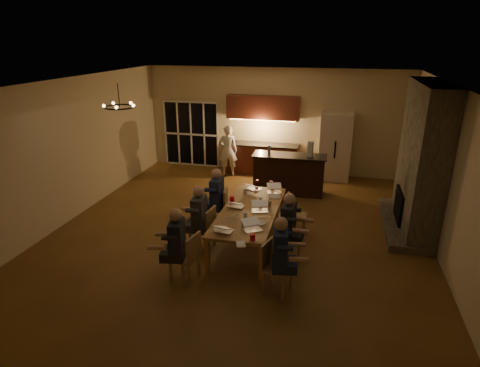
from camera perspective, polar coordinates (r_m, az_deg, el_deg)
name	(u,v)px	position (r m, az deg, el deg)	size (l,w,h in m)	color
floor	(239,233)	(8.83, -0.18, -7.09)	(9.00, 9.00, 0.00)	brown
back_wall	(274,121)	(12.53, 4.85, 8.84)	(8.00, 0.04, 3.20)	#C7B78C
left_wall	(67,151)	(9.95, -23.35, 4.27)	(0.04, 9.00, 3.20)	#C7B78C
right_wall	(452,179)	(8.28, 27.93, 0.58)	(0.04, 9.00, 3.20)	#C7B78C
ceiling	(239,82)	(7.89, -0.20, 14.17)	(8.00, 9.00, 0.04)	white
french_doors	(191,134)	(13.27, -6.93, 6.97)	(1.86, 0.08, 2.10)	black
fireplace	(422,159)	(9.33, 24.43, 3.14)	(0.58, 2.50, 3.20)	#6A6353
kitchenette	(262,136)	(12.35, 3.17, 6.82)	(2.24, 0.68, 2.40)	#60281B
refrigerator	(335,147)	(12.16, 13.39, 5.10)	(0.90, 0.68, 2.00)	beige
dining_table	(250,227)	(8.28, 1.37, -6.13)	(1.10, 2.72, 0.75)	tan
bar_island	(289,174)	(10.94, 6.96, 1.33)	(1.96, 0.68, 1.08)	black
chair_left_near	(184,256)	(7.16, -7.92, -10.24)	(0.44, 0.44, 0.89)	tan
chair_left_mid	(202,228)	(8.09, -5.42, -6.33)	(0.44, 0.44, 0.89)	tan
chair_left_far	(217,207)	(9.01, -3.31, -3.41)	(0.44, 0.44, 0.89)	tan
chair_right_near	(278,268)	(6.80, 5.37, -11.88)	(0.44, 0.44, 0.89)	tan
chair_right_mid	(290,239)	(7.70, 7.08, -7.87)	(0.44, 0.44, 0.89)	tan
chair_right_far	(296,215)	(8.69, 7.96, -4.51)	(0.44, 0.44, 0.89)	tan
person_left_near	(177,246)	(6.99, -8.91, -8.76)	(0.60, 0.60, 1.38)	#22252C
person_right_near	(280,256)	(6.65, 5.69, -10.23)	(0.60, 0.60, 1.38)	navy
person_left_mid	(199,219)	(7.90, -5.80, -5.05)	(0.60, 0.60, 1.38)	#3E4249
person_right_mid	(288,228)	(7.58, 6.85, -6.25)	(0.60, 0.60, 1.38)	#22252C
person_left_far	(217,199)	(8.85, -3.30, -2.15)	(0.60, 0.60, 1.38)	navy
standing_person	(228,151)	(12.23, -1.73, 4.67)	(0.57, 0.37, 1.56)	silver
chandelier	(120,107)	(8.32, -16.73, 10.39)	(0.62, 0.62, 0.03)	black
laptop_a	(224,225)	(7.22, -2.31, -5.98)	(0.32, 0.28, 0.23)	silver
laptop_b	(253,224)	(7.26, 1.82, -5.85)	(0.32, 0.28, 0.23)	silver
laptop_c	(236,202)	(8.23, -0.55, -2.59)	(0.32, 0.28, 0.23)	silver
laptop_d	(260,206)	(8.03, 2.83, -3.21)	(0.32, 0.28, 0.23)	silver
laptop_e	(254,185)	(9.17, 1.94, -0.15)	(0.32, 0.28, 0.23)	silver
laptop_f	(275,188)	(9.00, 4.94, -0.62)	(0.32, 0.28, 0.23)	silver
mug_front	(245,215)	(7.77, 0.78, -4.51)	(0.08, 0.08, 0.10)	silver
mug_mid	(261,199)	(8.51, 2.93, -2.28)	(0.07, 0.07, 0.10)	silver
mug_back	(245,191)	(8.95, 0.70, -1.08)	(0.08, 0.08, 0.10)	silver
redcup_near	(253,237)	(6.93, 1.81, -7.67)	(0.09, 0.09, 0.12)	red
redcup_mid	(232,199)	(8.49, -1.14, -2.24)	(0.10, 0.10, 0.12)	red
redcup_far	(271,184)	(9.40, 4.44, -0.03)	(0.09, 0.09, 0.12)	red
can_silver	(243,223)	(7.43, 0.45, -5.63)	(0.07, 0.07, 0.12)	#B2B2B7
can_cola	(257,182)	(9.47, 2.43, 0.18)	(0.07, 0.07, 0.12)	#3F0F0C
can_right	(270,203)	(8.30, 4.25, -2.84)	(0.07, 0.07, 0.12)	#B2B2B7
plate_near	(259,223)	(7.56, 2.78, -5.63)	(0.24, 0.24, 0.02)	silver
plate_left	(221,229)	(7.35, -2.76, -6.42)	(0.27, 0.27, 0.02)	silver
plate_far	(275,197)	(8.78, 4.99, -1.88)	(0.27, 0.27, 0.02)	silver
notepad	(241,244)	(6.83, 0.11, -8.61)	(0.15, 0.21, 0.01)	white
bar_bottle	(269,150)	(10.75, 4.17, 4.76)	(0.08, 0.08, 0.24)	#99999E
bar_blender	(310,149)	(10.67, 9.99, 4.83)	(0.13, 0.13, 0.40)	silver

